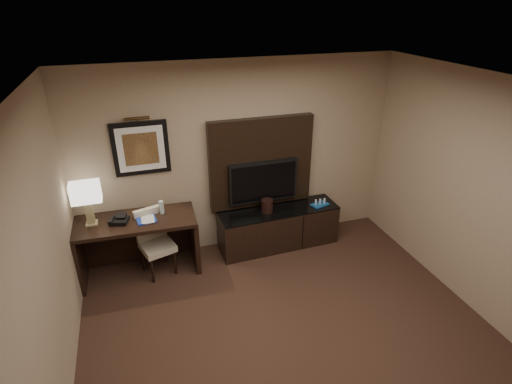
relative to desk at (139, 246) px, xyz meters
name	(u,v)px	position (x,y,z in m)	size (l,w,h in m)	color
floor	(308,369)	(1.50, -2.15, -0.41)	(4.50, 5.00, 0.01)	#301D16
ceiling	(330,104)	(1.50, -2.15, 2.29)	(4.50, 5.00, 0.01)	silver
wall_back	(239,158)	(1.50, 0.35, 0.94)	(4.50, 0.01, 2.70)	gray
wall_left	(29,317)	(-0.75, -2.15, 0.94)	(0.01, 5.00, 2.70)	gray
desk	(139,246)	(0.00, 0.00, 0.00)	(1.53, 0.65, 0.82)	black
credenza	(278,227)	(2.00, 0.05, -0.11)	(1.75, 0.49, 0.60)	black
tv_wall_panel	(261,163)	(1.80, 0.29, 0.86)	(1.50, 0.12, 1.30)	black
tv	(263,181)	(1.80, 0.19, 0.61)	(1.00, 0.08, 0.60)	black
artwork	(141,148)	(0.20, 0.33, 1.24)	(0.70, 0.04, 0.70)	black
picture_light	(137,118)	(0.20, 0.29, 1.64)	(0.04, 0.04, 0.30)	#422915
desk_chair	(157,246)	(0.24, -0.08, 0.01)	(0.40, 0.46, 0.84)	beige
table_lamp	(88,203)	(-0.52, 0.06, 0.71)	(0.37, 0.21, 0.60)	tan
desk_phone	(119,219)	(-0.18, -0.01, 0.46)	(0.21, 0.19, 0.11)	black
blue_folder	(146,218)	(0.14, -0.01, 0.42)	(0.24, 0.31, 0.02)	#1833A0
book	(140,214)	(0.08, -0.07, 0.52)	(0.16, 0.02, 0.22)	gray
water_bottle	(161,207)	(0.35, 0.06, 0.50)	(0.06, 0.06, 0.18)	silver
ice_bucket	(267,206)	(1.81, 0.05, 0.29)	(0.17, 0.17, 0.19)	black
minibar_tray	(320,202)	(2.63, -0.01, 0.24)	(0.25, 0.15, 0.09)	#165191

